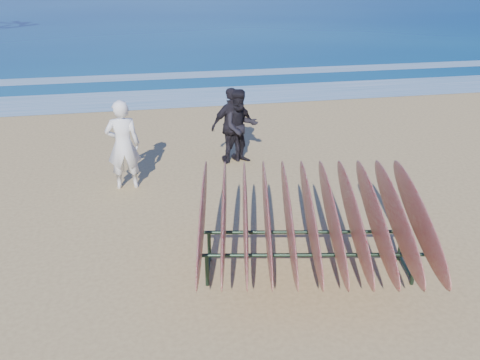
{
  "coord_description": "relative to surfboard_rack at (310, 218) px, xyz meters",
  "views": [
    {
      "loc": [
        -1.46,
        -6.77,
        4.35
      ],
      "look_at": [
        0.0,
        0.8,
        0.95
      ],
      "focal_mm": 38.0,
      "sensor_mm": 36.0,
      "label": 1
    }
  ],
  "objects": [
    {
      "name": "foam_near",
      "position": [
        -0.75,
        10.64,
        -0.91
      ],
      "size": [
        160.0,
        160.0,
        0.0
      ],
      "primitive_type": "plane",
      "color": "white",
      "rests_on": "ground"
    },
    {
      "name": "person_dark_a",
      "position": [
        -0.14,
        4.58,
        -0.07
      ],
      "size": [
        0.91,
        0.75,
        1.7
      ],
      "primitive_type": "imported",
      "rotation": [
        0.0,
        0.0,
        0.14
      ],
      "color": "black",
      "rests_on": "ground"
    },
    {
      "name": "surfboard_rack",
      "position": [
        0.0,
        0.0,
        0.0
      ],
      "size": [
        3.63,
        3.37,
        1.51
      ],
      "rotation": [
        0.0,
        0.0,
        -0.18
      ],
      "color": "#1B2C20",
      "rests_on": "ground"
    },
    {
      "name": "ground",
      "position": [
        -0.75,
        0.64,
        -0.92
      ],
      "size": [
        120.0,
        120.0,
        0.0
      ],
      "primitive_type": "plane",
      "color": "tan",
      "rests_on": "ground"
    },
    {
      "name": "person_white",
      "position": [
        -2.69,
        3.65,
        -0.01
      ],
      "size": [
        0.67,
        0.44,
        1.83
      ],
      "primitive_type": "imported",
      "rotation": [
        0.0,
        0.0,
        3.14
      ],
      "color": "white",
      "rests_on": "ground"
    },
    {
      "name": "person_dark_b",
      "position": [
        -0.3,
        4.66,
        -0.06
      ],
      "size": [
        1.08,
        0.66,
        1.72
      ],
      "primitive_type": "imported",
      "rotation": [
        0.0,
        0.0,
        3.39
      ],
      "color": "black",
      "rests_on": "ground"
    },
    {
      "name": "foam_far",
      "position": [
        -0.75,
        14.14,
        -0.92
      ],
      "size": [
        160.0,
        160.0,
        0.0
      ],
      "primitive_type": "plane",
      "color": "white",
      "rests_on": "ground"
    }
  ]
}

